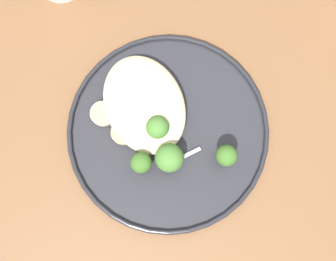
{
  "coord_description": "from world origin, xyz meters",
  "views": [
    {
      "loc": [
        0.06,
        -0.06,
        1.34
      ],
      "look_at": [
        -0.03,
        -0.03,
        0.76
      ],
      "focal_mm": 44.54,
      "sensor_mm": 36.0,
      "label": 1
    }
  ],
  "objects_px": {
    "seared_scallop_large_seared": "(155,94)",
    "seared_scallop_half_hidden": "(123,133)",
    "broccoli_floret_center_pile": "(141,162)",
    "broccoli_floret_right_tilted": "(169,158)",
    "broccoli_floret_front_edge": "(226,156)",
    "broccoli_floret_rear_charred": "(158,128)",
    "seared_scallop_tiny_bay": "(136,105)",
    "dinner_plate": "(168,132)",
    "seared_scallop_front_small": "(135,77)",
    "seared_scallop_right_edge": "(103,114)"
  },
  "relations": [
    {
      "from": "seared_scallop_large_seared",
      "to": "seared_scallop_half_hidden",
      "type": "bearing_deg",
      "value": -60.33
    },
    {
      "from": "broccoli_floret_center_pile",
      "to": "broccoli_floret_right_tilted",
      "type": "bearing_deg",
      "value": 74.52
    },
    {
      "from": "seared_scallop_large_seared",
      "to": "broccoli_floret_center_pile",
      "type": "xyz_separation_m",
      "value": [
        0.08,
        -0.05,
        0.02
      ]
    },
    {
      "from": "broccoli_floret_front_edge",
      "to": "broccoli_floret_rear_charred",
      "type": "relative_size",
      "value": 1.09
    },
    {
      "from": "seared_scallop_tiny_bay",
      "to": "broccoli_floret_front_edge",
      "type": "height_order",
      "value": "broccoli_floret_front_edge"
    },
    {
      "from": "dinner_plate",
      "to": "broccoli_floret_center_pile",
      "type": "bearing_deg",
      "value": -61.79
    },
    {
      "from": "seared_scallop_front_small",
      "to": "broccoli_floret_center_pile",
      "type": "distance_m",
      "value": 0.13
    },
    {
      "from": "seared_scallop_half_hidden",
      "to": "seared_scallop_front_small",
      "type": "height_order",
      "value": "seared_scallop_half_hidden"
    },
    {
      "from": "seared_scallop_tiny_bay",
      "to": "seared_scallop_large_seared",
      "type": "bearing_deg",
      "value": 99.53
    },
    {
      "from": "seared_scallop_large_seared",
      "to": "seared_scallop_tiny_bay",
      "type": "height_order",
      "value": "same"
    },
    {
      "from": "seared_scallop_front_small",
      "to": "broccoli_floret_front_edge",
      "type": "bearing_deg",
      "value": 24.45
    },
    {
      "from": "seared_scallop_right_edge",
      "to": "seared_scallop_tiny_bay",
      "type": "xyz_separation_m",
      "value": [
        0.01,
        0.05,
        0.0
      ]
    },
    {
      "from": "seared_scallop_large_seared",
      "to": "broccoli_floret_right_tilted",
      "type": "xyz_separation_m",
      "value": [
        0.09,
        -0.02,
        0.02
      ]
    },
    {
      "from": "seared_scallop_right_edge",
      "to": "broccoli_floret_rear_charred",
      "type": "height_order",
      "value": "broccoli_floret_rear_charred"
    },
    {
      "from": "broccoli_floret_right_tilted",
      "to": "broccoli_floret_front_edge",
      "type": "xyz_separation_m",
      "value": [
        0.03,
        0.07,
        0.0
      ]
    },
    {
      "from": "seared_scallop_large_seared",
      "to": "seared_scallop_right_edge",
      "type": "relative_size",
      "value": 0.84
    },
    {
      "from": "dinner_plate",
      "to": "seared_scallop_right_edge",
      "type": "height_order",
      "value": "seared_scallop_right_edge"
    },
    {
      "from": "seared_scallop_right_edge",
      "to": "broccoli_floret_front_edge",
      "type": "bearing_deg",
      "value": 47.21
    },
    {
      "from": "seared_scallop_right_edge",
      "to": "broccoli_floret_center_pile",
      "type": "distance_m",
      "value": 0.09
    },
    {
      "from": "seared_scallop_half_hidden",
      "to": "seared_scallop_tiny_bay",
      "type": "relative_size",
      "value": 0.93
    },
    {
      "from": "dinner_plate",
      "to": "broccoli_floret_rear_charred",
      "type": "bearing_deg",
      "value": -116.75
    },
    {
      "from": "broccoli_floret_front_edge",
      "to": "seared_scallop_front_small",
      "type": "bearing_deg",
      "value": -155.55
    },
    {
      "from": "seared_scallop_half_hidden",
      "to": "seared_scallop_front_small",
      "type": "bearing_deg",
      "value": 146.29
    },
    {
      "from": "seared_scallop_tiny_bay",
      "to": "broccoli_floret_right_tilted",
      "type": "xyz_separation_m",
      "value": [
        0.09,
        0.01,
        0.02
      ]
    },
    {
      "from": "seared_scallop_front_small",
      "to": "broccoli_floret_right_tilted",
      "type": "bearing_deg",
      "value": -0.27
    },
    {
      "from": "broccoli_floret_rear_charred",
      "to": "broccoli_floret_front_edge",
      "type": "bearing_deg",
      "value": 44.26
    },
    {
      "from": "seared_scallop_large_seared",
      "to": "broccoli_floret_center_pile",
      "type": "bearing_deg",
      "value": -32.98
    },
    {
      "from": "seared_scallop_tiny_bay",
      "to": "broccoli_floret_rear_charred",
      "type": "bearing_deg",
      "value": 18.97
    },
    {
      "from": "broccoli_floret_right_tilted",
      "to": "dinner_plate",
      "type": "bearing_deg",
      "value": 159.74
    },
    {
      "from": "seared_scallop_tiny_bay",
      "to": "broccoli_floret_front_edge",
      "type": "xyz_separation_m",
      "value": [
        0.12,
        0.09,
        0.02
      ]
    },
    {
      "from": "seared_scallop_large_seared",
      "to": "seared_scallop_front_small",
      "type": "relative_size",
      "value": 1.32
    },
    {
      "from": "seared_scallop_large_seared",
      "to": "broccoli_floret_center_pile",
      "type": "relative_size",
      "value": 0.65
    },
    {
      "from": "seared_scallop_tiny_bay",
      "to": "broccoli_floret_right_tilted",
      "type": "bearing_deg",
      "value": 8.91
    },
    {
      "from": "seared_scallop_front_small",
      "to": "broccoli_floret_front_edge",
      "type": "distance_m",
      "value": 0.17
    },
    {
      "from": "broccoli_floret_front_edge",
      "to": "broccoli_floret_center_pile",
      "type": "relative_size",
      "value": 1.17
    },
    {
      "from": "seared_scallop_large_seared",
      "to": "broccoli_floret_right_tilted",
      "type": "relative_size",
      "value": 0.57
    },
    {
      "from": "dinner_plate",
      "to": "seared_scallop_half_hidden",
      "type": "height_order",
      "value": "seared_scallop_half_hidden"
    },
    {
      "from": "broccoli_floret_rear_charred",
      "to": "broccoli_floret_center_pile",
      "type": "height_order",
      "value": "broccoli_floret_rear_charred"
    },
    {
      "from": "seared_scallop_large_seared",
      "to": "broccoli_floret_rear_charred",
      "type": "xyz_separation_m",
      "value": [
        0.05,
        -0.02,
        0.02
      ]
    },
    {
      "from": "seared_scallop_half_hidden",
      "to": "broccoli_floret_right_tilted",
      "type": "distance_m",
      "value": 0.08
    },
    {
      "from": "seared_scallop_right_edge",
      "to": "broccoli_floret_right_tilted",
      "type": "distance_m",
      "value": 0.12
    },
    {
      "from": "seared_scallop_front_small",
      "to": "dinner_plate",
      "type": "bearing_deg",
      "value": 8.51
    },
    {
      "from": "broccoli_floret_rear_charred",
      "to": "seared_scallop_tiny_bay",
      "type": "bearing_deg",
      "value": -161.03
    },
    {
      "from": "seared_scallop_right_edge",
      "to": "seared_scallop_front_small",
      "type": "bearing_deg",
      "value": 117.35
    },
    {
      "from": "seared_scallop_front_small",
      "to": "broccoli_floret_front_edge",
      "type": "relative_size",
      "value": 0.42
    },
    {
      "from": "seared_scallop_large_seared",
      "to": "broccoli_floret_right_tilted",
      "type": "height_order",
      "value": "broccoli_floret_right_tilted"
    },
    {
      "from": "broccoli_floret_front_edge",
      "to": "broccoli_floret_rear_charred",
      "type": "bearing_deg",
      "value": -135.74
    },
    {
      "from": "seared_scallop_right_edge",
      "to": "broccoli_floret_rear_charred",
      "type": "bearing_deg",
      "value": 50.82
    },
    {
      "from": "seared_scallop_tiny_bay",
      "to": "broccoli_floret_center_pile",
      "type": "distance_m",
      "value": 0.08
    },
    {
      "from": "broccoli_floret_right_tilted",
      "to": "broccoli_floret_front_edge",
      "type": "height_order",
      "value": "broccoli_floret_front_edge"
    }
  ]
}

